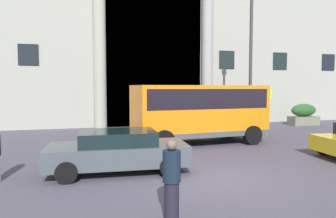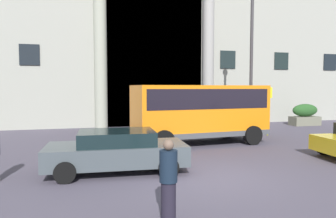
{
  "view_description": "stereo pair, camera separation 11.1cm",
  "coord_description": "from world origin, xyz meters",
  "px_view_note": "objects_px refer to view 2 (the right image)",
  "views": [
    {
      "loc": [
        -3.63,
        -8.63,
        2.69
      ],
      "look_at": [
        0.18,
        5.26,
        1.71
      ],
      "focal_mm": 33.66,
      "sensor_mm": 36.0,
      "label": 1
    },
    {
      "loc": [
        -3.52,
        -8.66,
        2.69
      ],
      "look_at": [
        0.18,
        5.26,
        1.71
      ],
      "focal_mm": 33.66,
      "sensor_mm": 36.0,
      "label": 2
    }
  ],
  "objects_px": {
    "orange_minibus": "(200,109)",
    "hedge_planter_far_west": "(305,115)",
    "pedestrian_man_crossing": "(168,181)",
    "lamppost_plaza_centre": "(251,53)",
    "hedge_planter_west": "(213,120)",
    "parked_coupe_end": "(117,150)",
    "bus_stop_sign": "(268,106)"
  },
  "relations": [
    {
      "from": "hedge_planter_far_west",
      "to": "lamppost_plaza_centre",
      "type": "height_order",
      "value": "lamppost_plaza_centre"
    },
    {
      "from": "hedge_planter_west",
      "to": "hedge_planter_far_west",
      "type": "relative_size",
      "value": 0.86
    },
    {
      "from": "parked_coupe_end",
      "to": "hedge_planter_far_west",
      "type": "bearing_deg",
      "value": 35.93
    },
    {
      "from": "lamppost_plaza_centre",
      "to": "orange_minibus",
      "type": "bearing_deg",
      "value": -152.07
    },
    {
      "from": "hedge_planter_west",
      "to": "parked_coupe_end",
      "type": "xyz_separation_m",
      "value": [
        -7.13,
        -9.0,
        0.08
      ]
    },
    {
      "from": "bus_stop_sign",
      "to": "hedge_planter_far_west",
      "type": "relative_size",
      "value": 1.32
    },
    {
      "from": "hedge_planter_west",
      "to": "bus_stop_sign",
      "type": "bearing_deg",
      "value": -61.46
    },
    {
      "from": "hedge_planter_west",
      "to": "pedestrian_man_crossing",
      "type": "bearing_deg",
      "value": -116.51
    },
    {
      "from": "orange_minibus",
      "to": "parked_coupe_end",
      "type": "xyz_separation_m",
      "value": [
        -4.38,
        -4.16,
        -0.97
      ]
    },
    {
      "from": "bus_stop_sign",
      "to": "parked_coupe_end",
      "type": "xyz_separation_m",
      "value": [
        -8.99,
        -5.58,
        -0.98
      ]
    },
    {
      "from": "hedge_planter_west",
      "to": "hedge_planter_far_west",
      "type": "xyz_separation_m",
      "value": [
        7.13,
        0.13,
        0.13
      ]
    },
    {
      "from": "bus_stop_sign",
      "to": "hedge_planter_west",
      "type": "bearing_deg",
      "value": 118.54
    },
    {
      "from": "pedestrian_man_crossing",
      "to": "orange_minibus",
      "type": "bearing_deg",
      "value": -168.54
    },
    {
      "from": "orange_minibus",
      "to": "hedge_planter_west",
      "type": "height_order",
      "value": "orange_minibus"
    },
    {
      "from": "hedge_planter_far_west",
      "to": "parked_coupe_end",
      "type": "bearing_deg",
      "value": -147.36
    },
    {
      "from": "hedge_planter_west",
      "to": "parked_coupe_end",
      "type": "distance_m",
      "value": 11.48
    },
    {
      "from": "lamppost_plaza_centre",
      "to": "pedestrian_man_crossing",
      "type": "bearing_deg",
      "value": -126.63
    },
    {
      "from": "bus_stop_sign",
      "to": "parked_coupe_end",
      "type": "relative_size",
      "value": 0.61
    },
    {
      "from": "parked_coupe_end",
      "to": "hedge_planter_west",
      "type": "bearing_deg",
      "value": 54.9
    },
    {
      "from": "pedestrian_man_crossing",
      "to": "lamppost_plaza_centre",
      "type": "xyz_separation_m",
      "value": [
        7.63,
        10.27,
        3.84
      ]
    },
    {
      "from": "orange_minibus",
      "to": "hedge_planter_far_west",
      "type": "height_order",
      "value": "orange_minibus"
    },
    {
      "from": "hedge_planter_west",
      "to": "pedestrian_man_crossing",
      "type": "relative_size",
      "value": 1.06
    },
    {
      "from": "orange_minibus",
      "to": "pedestrian_man_crossing",
      "type": "height_order",
      "value": "orange_minibus"
    },
    {
      "from": "parked_coupe_end",
      "to": "pedestrian_man_crossing",
      "type": "bearing_deg",
      "value": -78.1
    },
    {
      "from": "pedestrian_man_crossing",
      "to": "hedge_planter_far_west",
      "type": "bearing_deg",
      "value": 170.14
    },
    {
      "from": "hedge_planter_far_west",
      "to": "parked_coupe_end",
      "type": "height_order",
      "value": "hedge_planter_far_west"
    },
    {
      "from": "orange_minibus",
      "to": "parked_coupe_end",
      "type": "relative_size",
      "value": 1.45
    },
    {
      "from": "pedestrian_man_crossing",
      "to": "bus_stop_sign",
      "type": "bearing_deg",
      "value": 175.11
    },
    {
      "from": "hedge_planter_far_west",
      "to": "orange_minibus",
      "type": "bearing_deg",
      "value": -153.25
    },
    {
      "from": "bus_stop_sign",
      "to": "hedge_planter_west",
      "type": "distance_m",
      "value": 4.04
    },
    {
      "from": "hedge_planter_west",
      "to": "lamppost_plaza_centre",
      "type": "relative_size",
      "value": 0.22
    },
    {
      "from": "orange_minibus",
      "to": "lamppost_plaza_centre",
      "type": "height_order",
      "value": "lamppost_plaza_centre"
    }
  ]
}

